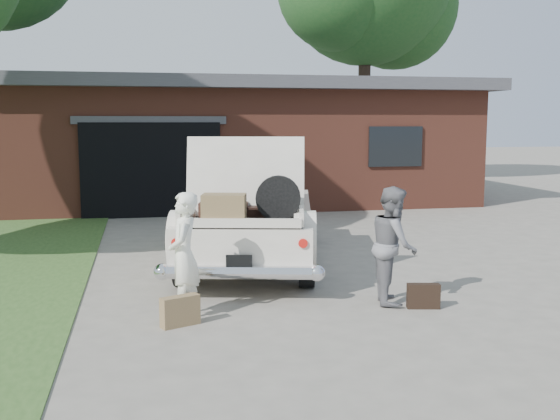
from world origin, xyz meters
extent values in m
plane|color=gray|center=(0.00, 0.00, 0.00)|extent=(90.00, 90.00, 0.00)
cube|color=brown|center=(1.00, 11.50, 1.50)|extent=(12.00, 7.00, 3.00)
cube|color=#4C4C51|center=(1.00, 11.50, 3.15)|extent=(12.80, 7.80, 0.30)
cube|color=black|center=(-1.50, 8.05, 1.10)|extent=(3.20, 0.30, 2.20)
cube|color=#4C4C51|center=(-1.50, 7.98, 2.25)|extent=(3.50, 0.12, 0.18)
cube|color=black|center=(4.50, 7.98, 1.60)|extent=(1.40, 0.08, 1.00)
cylinder|color=#38281E|center=(6.25, 15.45, 2.90)|extent=(0.44, 0.44, 5.79)
sphere|color=#284F20|center=(7.61, 16.06, 6.41)|extent=(4.55, 4.55, 4.55)
cube|color=silver|center=(-0.01, 2.67, 0.59)|extent=(2.87, 5.05, 0.62)
cube|color=#B3B29E|center=(0.06, 2.94, 1.14)|extent=(1.97, 2.22, 0.49)
cube|color=black|center=(0.27, 3.82, 1.12)|extent=(1.45, 0.42, 0.42)
cube|color=black|center=(-0.15, 2.06, 1.12)|extent=(1.45, 0.42, 0.42)
cylinder|color=black|center=(-1.20, 1.29, 0.31)|extent=(0.35, 0.66, 0.63)
cylinder|color=black|center=(0.43, 0.90, 0.31)|extent=(0.35, 0.66, 0.63)
cylinder|color=black|center=(-0.44, 4.44, 0.31)|extent=(0.35, 0.66, 0.63)
cylinder|color=black|center=(1.19, 4.04, 0.31)|extent=(0.35, 0.66, 0.63)
cylinder|color=silver|center=(-0.57, 0.31, 0.38)|extent=(1.94, 0.62, 0.17)
cylinder|color=#A5140F|center=(-1.32, 0.55, 0.74)|extent=(0.13, 0.12, 0.11)
cylinder|color=#A5140F|center=(0.20, 0.19, 0.74)|extent=(0.13, 0.12, 0.11)
cube|color=black|center=(-0.58, 0.29, 0.52)|extent=(0.32, 0.09, 0.16)
cube|color=black|center=(-0.43, 0.91, 0.92)|extent=(1.68, 1.36, 0.04)
cube|color=silver|center=(-1.17, 1.09, 1.02)|extent=(0.30, 1.03, 0.17)
cube|color=silver|center=(0.31, 0.73, 1.02)|extent=(0.30, 1.03, 0.17)
cube|color=silver|center=(-0.55, 0.40, 0.98)|extent=(1.49, 0.41, 0.11)
cube|color=silver|center=(-0.33, 1.30, 1.48)|extent=(1.62, 0.65, 1.08)
cube|color=#44271D|center=(-0.64, 1.21, 1.05)|extent=(0.72, 0.55, 0.21)
cube|color=olive|center=(-0.71, 0.63, 1.13)|extent=(0.61, 0.47, 0.37)
cube|color=black|center=(-0.18, 1.08, 1.02)|extent=(0.55, 0.43, 0.15)
cylinder|color=black|center=(0.01, 0.75, 1.23)|extent=(0.60, 0.28, 0.58)
imported|color=white|center=(-1.27, -0.14, 0.72)|extent=(0.42, 0.57, 1.43)
imported|color=slate|center=(1.29, -0.04, 0.72)|extent=(0.69, 0.81, 1.44)
cube|color=olive|center=(-1.34, -0.47, 0.17)|extent=(0.45, 0.30, 0.33)
cube|color=black|center=(1.54, -0.39, 0.15)|extent=(0.40, 0.20, 0.30)
camera|label=1|loc=(-1.70, -7.47, 2.22)|focal=42.00mm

